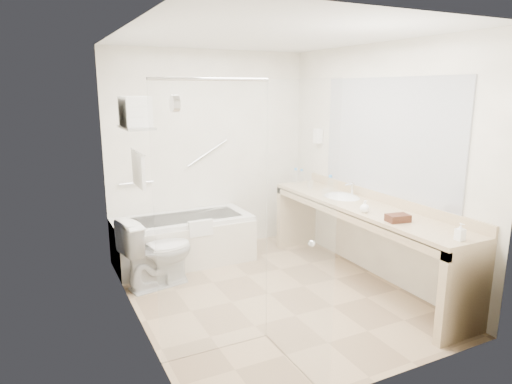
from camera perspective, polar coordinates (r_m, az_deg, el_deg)
name	(u,v)px	position (r m, az deg, el deg)	size (l,w,h in m)	color
floor	(269,294)	(4.75, 1.65, -12.58)	(3.20, 3.20, 0.00)	tan
ceiling	(271,35)	(4.32, 1.88, 18.97)	(2.60, 3.20, 0.10)	silver
wall_back	(210,152)	(5.80, -5.75, 4.96)	(2.60, 0.10, 2.50)	white
wall_front	(386,213)	(3.08, 15.96, -2.48)	(2.60, 0.10, 2.50)	white
wall_left	(132,185)	(3.93, -15.20, 0.81)	(0.10, 3.20, 2.50)	white
wall_right	(376,163)	(5.10, 14.77, 3.52)	(0.10, 3.20, 2.50)	white
bathtub	(184,240)	(5.54, -9.04, -5.90)	(1.60, 0.73, 0.59)	silver
grab_bar_short	(136,183)	(5.56, -14.72, 1.11)	(0.03, 0.03, 0.40)	silver
grab_bar_long	(208,153)	(5.75, -6.07, 4.88)	(0.03, 0.03, 0.60)	silver
shower_enclosure	(253,225)	(3.32, -0.33, -4.17)	(0.96, 0.91, 2.11)	silver
towel_shelf	(136,121)	(4.23, -14.82, 8.56)	(0.24, 0.55, 0.81)	silver
vanity_counter	(362,224)	(4.95, 13.09, -3.93)	(0.55, 2.70, 0.95)	#CDB888
sink	(342,199)	(5.22, 10.68, -0.89)	(0.40, 0.52, 0.14)	silver
faucet	(353,188)	(5.28, 11.98, 0.44)	(0.03, 0.03, 0.14)	silver
mirror	(387,137)	(4.94, 16.02, 6.67)	(0.02, 2.00, 1.20)	#A8ACB4
hairdryer_unit	(318,136)	(5.87, 7.75, 6.96)	(0.08, 0.10, 0.18)	white
toilet	(157,252)	(4.90, -12.22, -7.37)	(0.42, 0.75, 0.74)	silver
amenity_basket	(398,218)	(4.36, 17.31, -3.13)	(0.20, 0.14, 0.07)	#4F2A1C
soap_bottle_a	(460,236)	(4.00, 24.12, -5.10)	(0.06, 0.14, 0.07)	white
soap_bottle_b	(365,208)	(4.59, 13.44, -1.94)	(0.09, 0.12, 0.09)	white
water_bottle_left	(330,185)	(5.30, 9.27, 0.84)	(0.07, 0.07, 0.22)	silver
water_bottle_mid	(301,177)	(5.88, 5.70, 1.92)	(0.06, 0.06, 0.18)	silver
water_bottle_right	(296,177)	(5.83, 4.97, 1.94)	(0.06, 0.06, 0.20)	silver
drinking_glass_near	(310,184)	(5.59, 6.80, 0.97)	(0.08, 0.08, 0.10)	silver
drinking_glass_far	(325,193)	(5.13, 8.65, -0.15)	(0.08, 0.08, 0.10)	silver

